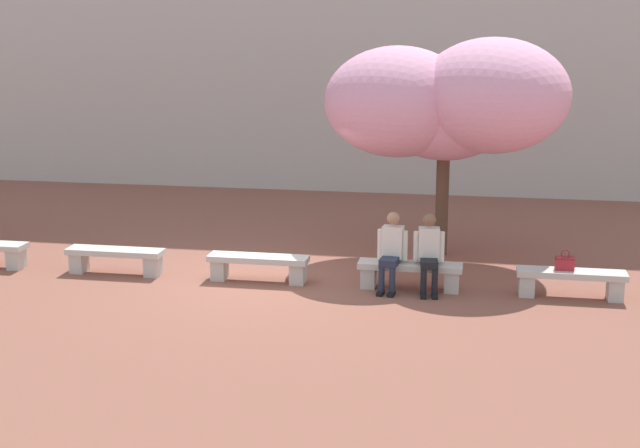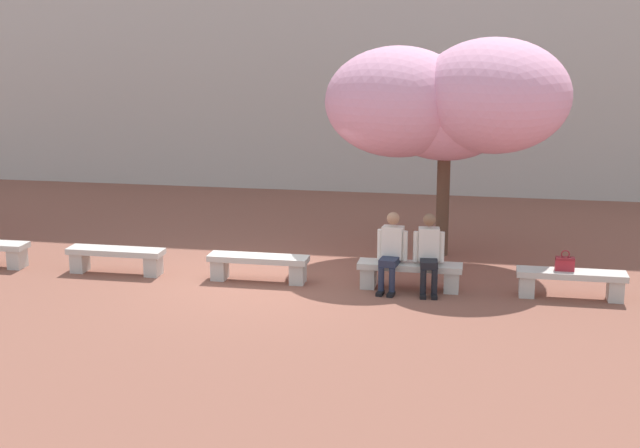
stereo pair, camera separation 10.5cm
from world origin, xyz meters
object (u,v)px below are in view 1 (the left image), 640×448
object	(u,v)px
person_seated_left	(392,248)
person_seated_right	(429,250)
stone_bench_near_west	(115,257)
handbag	(565,262)
cherry_tree_main	(446,101)
stone_bench_near_east	(410,272)
stone_bench_center	(258,264)
stone_bench_east_end	(571,280)

from	to	relation	value
person_seated_left	person_seated_right	xyz separation A→B (m)	(0.61, -0.00, 0.00)
stone_bench_near_west	person_seated_left	size ratio (longest dim) A/B	1.33
handbag	cherry_tree_main	distance (m)	3.77
cherry_tree_main	stone_bench_near_east	bearing A→B (deg)	-101.25
stone_bench_near_east	person_seated_left	distance (m)	0.51
stone_bench_center	cherry_tree_main	size ratio (longest dim) A/B	0.39
stone_bench_near_west	stone_bench_east_end	world-z (taller)	same
person_seated_left	stone_bench_center	bearing A→B (deg)	178.66
stone_bench_near_east	cherry_tree_main	size ratio (longest dim) A/B	0.39
stone_bench_near_west	person_seated_right	bearing A→B (deg)	-0.56
stone_bench_near_west	cherry_tree_main	bearing A→B (deg)	21.03
stone_bench_near_east	person_seated_right	size ratio (longest dim) A/B	1.33
stone_bench_center	handbag	size ratio (longest dim) A/B	5.06
stone_bench_near_east	stone_bench_east_end	world-z (taller)	same
person_seated_right	handbag	bearing A→B (deg)	1.86
handbag	stone_bench_east_end	bearing A→B (deg)	-8.72
stone_bench_near_west	stone_bench_near_east	size ratio (longest dim) A/B	1.00
stone_bench_center	stone_bench_east_end	world-z (taller)	same
person_seated_right	stone_bench_east_end	bearing A→B (deg)	1.34
stone_bench_east_end	person_seated_left	size ratio (longest dim) A/B	1.33
handbag	stone_bench_center	bearing A→B (deg)	-179.80
stone_bench_near_west	handbag	bearing A→B (deg)	0.13
stone_bench_near_east	person_seated_right	xyz separation A→B (m)	(0.31, -0.05, 0.40)
cherry_tree_main	stone_bench_center	bearing A→B (deg)	-144.46
handbag	person_seated_right	bearing A→B (deg)	-178.14
stone_bench_near_east	person_seated_left	world-z (taller)	person_seated_left
stone_bench_center	stone_bench_east_end	distance (m)	5.16
stone_bench_near_west	stone_bench_near_east	xyz separation A→B (m)	(5.16, 0.00, 0.00)
person_seated_right	person_seated_left	bearing A→B (deg)	179.99
stone_bench_near_east	handbag	world-z (taller)	handbag
handbag	cherry_tree_main	world-z (taller)	cherry_tree_main
stone_bench_east_end	person_seated_left	world-z (taller)	person_seated_left
person_seated_right	handbag	xyz separation A→B (m)	(2.16, 0.07, -0.12)
stone_bench_center	person_seated_left	distance (m)	2.31
cherry_tree_main	stone_bench_near_west	bearing A→B (deg)	-158.97
stone_bench_east_end	handbag	xyz separation A→B (m)	(-0.11, 0.02, 0.28)
person_seated_right	handbag	distance (m)	2.17
stone_bench_near_east	person_seated_right	world-z (taller)	person_seated_right
person_seated_left	stone_bench_near_east	bearing A→B (deg)	9.79
stone_bench_east_end	handbag	distance (m)	0.30
stone_bench_east_end	person_seated_left	bearing A→B (deg)	-178.95
stone_bench_near_west	cherry_tree_main	size ratio (longest dim) A/B	0.39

